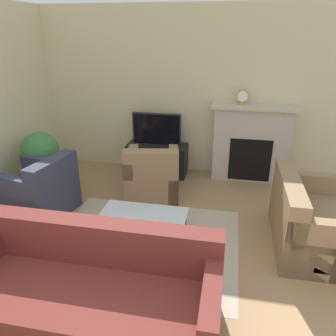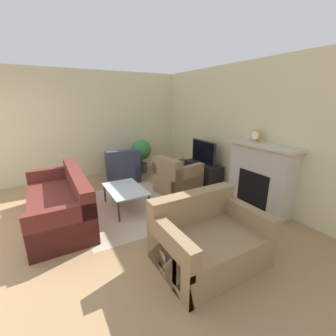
{
  "view_description": "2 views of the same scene",
  "coord_description": "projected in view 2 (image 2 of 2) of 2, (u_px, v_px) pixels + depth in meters",
  "views": [
    {
      "loc": [
        0.76,
        -0.85,
        2.33
      ],
      "look_at": [
        0.01,
        2.91,
        0.69
      ],
      "focal_mm": 35.0,
      "sensor_mm": 36.0,
      "label": 1
    },
    {
      "loc": [
        3.66,
        0.95,
        1.99
      ],
      "look_at": [
        -0.0,
        3.03,
        0.7
      ],
      "focal_mm": 24.0,
      "sensor_mm": 36.0,
      "label": 2
    }
  ],
  "objects": [
    {
      "name": "wall_back",
      "position": [
        229.0,
        130.0,
        4.94
      ],
      "size": [
        7.89,
        0.06,
        2.7
      ],
      "color": "beige",
      "rests_on": "ground_plane"
    },
    {
      "name": "wall_left",
      "position": [
        97.0,
        125.0,
        5.91
      ],
      "size": [
        0.06,
        7.54,
        2.7
      ],
      "color": "beige",
      "rests_on": "ground_plane"
    },
    {
      "name": "area_rug",
      "position": [
        130.0,
        206.0,
        4.36
      ],
      "size": [
        2.19,
        1.84,
        0.0
      ],
      "color": "#B7A88E",
      "rests_on": "ground_plane"
    },
    {
      "name": "fireplace",
      "position": [
        260.0,
        175.0,
        4.13
      ],
      "size": [
        1.31,
        0.42,
        1.24
      ],
      "color": "#BCB2A3",
      "rests_on": "ground_plane"
    },
    {
      "name": "tv_stand",
      "position": [
        203.0,
        173.0,
        5.47
      ],
      "size": [
        1.01,
        0.43,
        0.53
      ],
      "color": "black",
      "rests_on": "ground_plane"
    },
    {
      "name": "tv",
      "position": [
        203.0,
        152.0,
        5.31
      ],
      "size": [
        0.81,
        0.06,
        0.54
      ],
      "color": "#232328",
      "rests_on": "tv_stand"
    },
    {
      "name": "couch_sectional",
      "position": [
        61.0,
        204.0,
        3.83
      ],
      "size": [
        2.11,
        0.88,
        0.82
      ],
      "color": "#5B231E",
      "rests_on": "ground_plane"
    },
    {
      "name": "couch_loveseat",
      "position": [
        207.0,
        240.0,
        2.83
      ],
      "size": [
        0.95,
        1.28,
        0.82
      ],
      "rotation": [
        0.0,
        0.0,
        1.57
      ],
      "color": "#8C704C",
      "rests_on": "ground_plane"
    },
    {
      "name": "armchair_by_window",
      "position": [
        122.0,
        168.0,
        5.78
      ],
      "size": [
        1.03,
        0.95,
        0.82
      ],
      "rotation": [
        0.0,
        0.0,
        -1.76
      ],
      "color": "#33384C",
      "rests_on": "ground_plane"
    },
    {
      "name": "armchair_accent",
      "position": [
        177.0,
        179.0,
        4.98
      ],
      "size": [
        0.9,
        0.97,
        0.82
      ],
      "rotation": [
        0.0,
        0.0,
        3.32
      ],
      "color": "#8C704C",
      "rests_on": "ground_plane"
    },
    {
      "name": "coffee_table",
      "position": [
        125.0,
        190.0,
        4.22
      ],
      "size": [
        0.99,
        0.64,
        0.39
      ],
      "color": "#333338",
      "rests_on": "ground_plane"
    },
    {
      "name": "potted_plant",
      "position": [
        141.0,
        152.0,
        6.26
      ],
      "size": [
        0.55,
        0.55,
        0.92
      ],
      "color": "#47474C",
      "rests_on": "ground_plane"
    },
    {
      "name": "mantel_clock",
      "position": [
        256.0,
        135.0,
        4.09
      ],
      "size": [
        0.19,
        0.07,
        0.22
      ],
      "color": "#B79338",
      "rests_on": "fireplace"
    }
  ]
}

